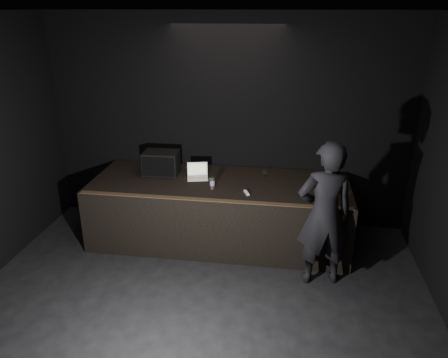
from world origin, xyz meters
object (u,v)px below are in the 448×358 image
stage_monitor (161,163)px  person (324,215)px  stage_riser (220,211)px  beer_can (212,183)px  laptop (198,174)px

stage_monitor → person: 2.80m
stage_monitor → person: (2.54, -1.16, -0.18)m
stage_riser → beer_can: (-0.07, -0.29, 0.59)m
laptop → beer_can: size_ratio=2.13×
beer_can → person: 1.74m
stage_monitor → laptop: bearing=-8.7°
stage_monitor → laptop: stage_monitor is taller
laptop → person: (1.92, -1.08, -0.05)m
stage_riser → stage_monitor: size_ratio=7.09×
laptop → person: person is taller
stage_monitor → laptop: 0.63m
person → stage_monitor: bearing=-37.3°
stage_monitor → beer_can: bearing=-29.6°
stage_riser → person: bearing=-31.6°
stage_monitor → person: bearing=-25.9°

